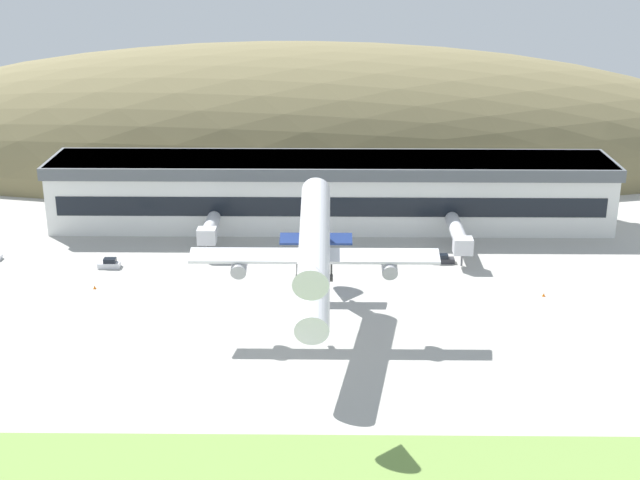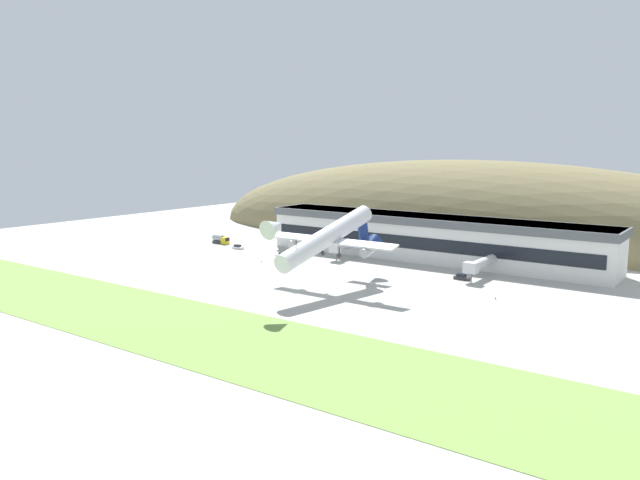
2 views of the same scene
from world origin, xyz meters
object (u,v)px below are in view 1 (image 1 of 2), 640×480
object	(u,v)px
terminal_building	(331,187)
traffic_cone_0	(95,287)
jetway_0	(210,229)
traffic_cone_1	(544,295)
service_car_2	(109,264)
service_car_1	(442,259)
cargo_airplane	(314,252)
jetway_1	(458,234)

from	to	relation	value
terminal_building	traffic_cone_0	world-z (taller)	terminal_building
jetway_0	traffic_cone_1	xyz separation A→B (m)	(57.55, -21.63, -3.71)
service_car_2	service_car_1	bearing A→B (deg)	2.93
jetway_0	cargo_airplane	xyz separation A→B (m)	(20.17, -36.20, 9.04)
traffic_cone_1	terminal_building	bearing A→B (deg)	133.87
cargo_airplane	traffic_cone_1	world-z (taller)	cargo_airplane
jetway_0	service_car_2	bearing A→B (deg)	-150.26
terminal_building	cargo_airplane	xyz separation A→B (m)	(-2.37, -51.00, 5.27)
traffic_cone_0	traffic_cone_1	bearing A→B (deg)	-1.74
jetway_1	traffic_cone_1	size ratio (longest dim) A/B	29.27
jetway_1	service_car_1	world-z (taller)	jetway_1
jetway_0	traffic_cone_1	size ratio (longest dim) A/B	21.19
jetway_1	traffic_cone_1	world-z (taller)	jetway_1
cargo_airplane	service_car_2	bearing A→B (deg)	144.18
terminal_building	traffic_cone_1	bearing A→B (deg)	-46.13
terminal_building	cargo_airplane	bearing A→B (deg)	-92.66
service_car_1	traffic_cone_1	world-z (taller)	service_car_1
service_car_2	traffic_cone_1	distance (m)	75.26
traffic_cone_1	jetway_0	bearing A→B (deg)	159.40
service_car_1	service_car_2	world-z (taller)	service_car_2
jetway_1	service_car_2	size ratio (longest dim) A/B	4.33
cargo_airplane	traffic_cone_0	xyz separation A→B (m)	(-37.11, 16.83, -12.75)
jetway_0	service_car_1	world-z (taller)	jetway_0
cargo_airplane	traffic_cone_1	xyz separation A→B (m)	(37.38, 14.57, -12.75)
cargo_airplane	service_car_1	xyz separation A→B (m)	(22.49, 29.68, -12.38)
terminal_building	traffic_cone_1	size ratio (longest dim) A/B	192.47
terminal_building	service_car_2	distance (m)	46.75
jetway_0	service_car_1	size ratio (longest dim) A/B	2.89
terminal_building	service_car_2	bearing A→B (deg)	-148.20
service_car_2	traffic_cone_0	bearing A→B (deg)	-91.16
jetway_0	jetway_1	xyz separation A→B (m)	(45.93, -2.48, 0.00)
cargo_airplane	service_car_2	distance (m)	47.16
cargo_airplane	terminal_building	bearing A→B (deg)	87.34
cargo_airplane	service_car_1	distance (m)	39.24
jetway_1	traffic_cone_0	distance (m)	65.20
cargo_airplane	jetway_0	bearing A→B (deg)	119.12
service_car_1	traffic_cone_0	size ratio (longest dim) A/B	7.33
jetway_1	service_car_2	world-z (taller)	jetway_1
terminal_building	service_car_2	world-z (taller)	terminal_building
jetway_1	terminal_building	bearing A→B (deg)	143.55
jetway_1	service_car_1	size ratio (longest dim) A/B	3.99
jetway_1	cargo_airplane	distance (m)	43.39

